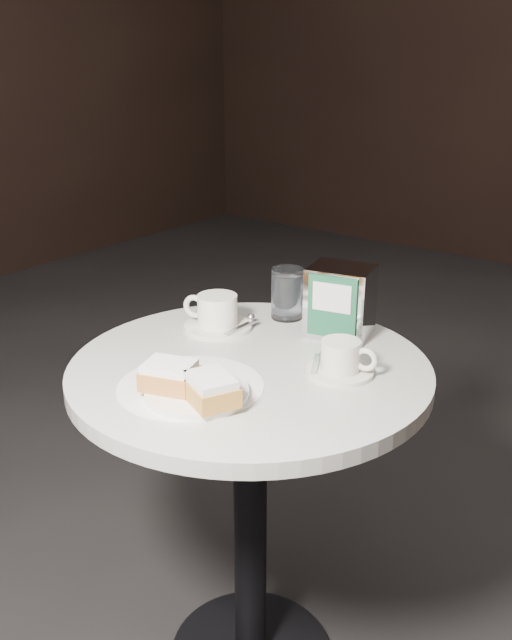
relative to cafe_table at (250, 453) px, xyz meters
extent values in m
cylinder|color=black|center=(0.00, 0.00, -0.18)|extent=(0.07, 0.07, 0.70)
cylinder|color=silver|center=(0.00, 0.00, 0.18)|extent=(0.70, 0.70, 0.03)
cylinder|color=white|center=(-0.02, -0.14, 0.20)|extent=(0.33, 0.33, 0.00)
cylinder|color=white|center=(0.01, -0.16, 0.20)|extent=(0.18, 0.18, 0.01)
cube|color=#C17A3B|center=(-0.03, -0.19, 0.23)|extent=(0.11, 0.10, 0.03)
cube|color=white|center=(-0.03, -0.19, 0.25)|extent=(0.10, 0.09, 0.01)
cube|color=#C3883C|center=(0.06, -0.18, 0.23)|extent=(0.11, 0.10, 0.03)
cube|color=white|center=(0.06, -0.18, 0.25)|extent=(0.10, 0.10, 0.01)
cylinder|color=silver|center=(-0.17, 0.10, 0.20)|extent=(0.18, 0.18, 0.01)
cylinder|color=white|center=(-0.17, 0.10, 0.24)|extent=(0.10, 0.10, 0.07)
cylinder|color=#865E49|center=(-0.17, 0.10, 0.27)|extent=(0.10, 0.10, 0.00)
torus|color=silver|center=(-0.22, 0.09, 0.24)|extent=(0.05, 0.03, 0.05)
cube|color=#B9B9BE|center=(-0.11, 0.12, 0.21)|extent=(0.01, 0.10, 0.00)
sphere|color=silver|center=(-0.13, 0.16, 0.21)|extent=(0.02, 0.02, 0.02)
cylinder|color=silver|center=(0.16, 0.07, 0.20)|extent=(0.15, 0.15, 0.01)
cylinder|color=silver|center=(0.16, 0.07, 0.24)|extent=(0.09, 0.09, 0.06)
cylinder|color=#936B50|center=(0.16, 0.07, 0.26)|extent=(0.08, 0.08, 0.00)
torus|color=silver|center=(0.21, 0.08, 0.24)|extent=(0.05, 0.02, 0.05)
cube|color=silver|center=(0.11, 0.06, 0.21)|extent=(0.05, 0.08, 0.00)
sphere|color=#B8B8BD|center=(0.10, 0.10, 0.21)|extent=(0.02, 0.02, 0.02)
cylinder|color=silver|center=(-0.09, 0.25, 0.26)|extent=(0.09, 0.09, 0.11)
cylinder|color=white|center=(-0.09, 0.25, 0.25)|extent=(0.08, 0.08, 0.10)
cylinder|color=white|center=(0.01, 0.25, 0.25)|extent=(0.08, 0.08, 0.10)
cylinder|color=silver|center=(0.01, 0.25, 0.24)|extent=(0.07, 0.07, 0.08)
cube|color=silver|center=(0.06, 0.23, 0.27)|extent=(0.15, 0.13, 0.15)
cube|color=#175335|center=(0.07, 0.18, 0.28)|extent=(0.10, 0.03, 0.13)
cube|color=silver|center=(0.07, 0.18, 0.30)|extent=(0.08, 0.02, 0.06)
camera|label=1|loc=(0.77, -0.98, 0.77)|focal=40.00mm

